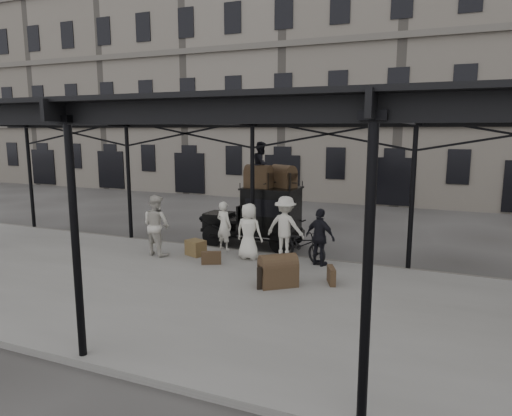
{
  "coord_description": "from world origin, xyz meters",
  "views": [
    {
      "loc": [
        5.88,
        -11.68,
        4.17
      ],
      "look_at": [
        0.3,
        1.6,
        1.7
      ],
      "focal_mm": 32.0,
      "sensor_mm": 36.0,
      "label": 1
    }
  ],
  "objects_px": {
    "porter_official": "(320,237)",
    "steamer_trunk_platform": "(278,273)",
    "porter_left": "(224,226)",
    "steamer_trunk_roof_near": "(259,178)",
    "bicycle": "(301,244)",
    "taxi": "(263,214)"
  },
  "relations": [
    {
      "from": "taxi",
      "to": "porter_official",
      "type": "relative_size",
      "value": 2.11
    },
    {
      "from": "porter_official",
      "to": "steamer_trunk_platform",
      "type": "bearing_deg",
      "value": 97.71
    },
    {
      "from": "porter_official",
      "to": "steamer_trunk_platform",
      "type": "height_order",
      "value": "porter_official"
    },
    {
      "from": "taxi",
      "to": "bicycle",
      "type": "distance_m",
      "value": 2.59
    },
    {
      "from": "steamer_trunk_roof_near",
      "to": "porter_official",
      "type": "bearing_deg",
      "value": -26.71
    },
    {
      "from": "porter_official",
      "to": "steamer_trunk_platform",
      "type": "distance_m",
      "value": 2.31
    },
    {
      "from": "bicycle",
      "to": "steamer_trunk_platform",
      "type": "bearing_deg",
      "value": -151.9
    },
    {
      "from": "bicycle",
      "to": "steamer_trunk_platform",
      "type": "xyz_separation_m",
      "value": [
        0.14,
        -2.5,
        -0.16
      ]
    },
    {
      "from": "taxi",
      "to": "steamer_trunk_roof_near",
      "type": "xyz_separation_m",
      "value": [
        -0.08,
        -0.25,
        1.31
      ]
    },
    {
      "from": "taxi",
      "to": "porter_official",
      "type": "distance_m",
      "value": 3.26
    },
    {
      "from": "taxi",
      "to": "porter_official",
      "type": "bearing_deg",
      "value": -36.69
    },
    {
      "from": "porter_left",
      "to": "steamer_trunk_roof_near",
      "type": "distance_m",
      "value": 2.07
    },
    {
      "from": "porter_left",
      "to": "bicycle",
      "type": "height_order",
      "value": "porter_left"
    },
    {
      "from": "taxi",
      "to": "porter_left",
      "type": "distance_m",
      "value": 1.66
    },
    {
      "from": "steamer_trunk_roof_near",
      "to": "steamer_trunk_platform",
      "type": "distance_m",
      "value": 4.88
    },
    {
      "from": "taxi",
      "to": "steamer_trunk_roof_near",
      "type": "relative_size",
      "value": 4.01
    },
    {
      "from": "steamer_trunk_roof_near",
      "to": "steamer_trunk_platform",
      "type": "height_order",
      "value": "steamer_trunk_roof_near"
    },
    {
      "from": "bicycle",
      "to": "steamer_trunk_roof_near",
      "type": "xyz_separation_m",
      "value": [
        -2.02,
        1.38,
        1.85
      ]
    },
    {
      "from": "porter_left",
      "to": "steamer_trunk_roof_near",
      "type": "bearing_deg",
      "value": -107.32
    },
    {
      "from": "bicycle",
      "to": "porter_official",
      "type": "bearing_deg",
      "value": -90.12
    },
    {
      "from": "bicycle",
      "to": "steamer_trunk_roof_near",
      "type": "bearing_deg",
      "value": 80.54
    },
    {
      "from": "steamer_trunk_roof_near",
      "to": "steamer_trunk_platform",
      "type": "bearing_deg",
      "value": -55.43
    }
  ]
}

